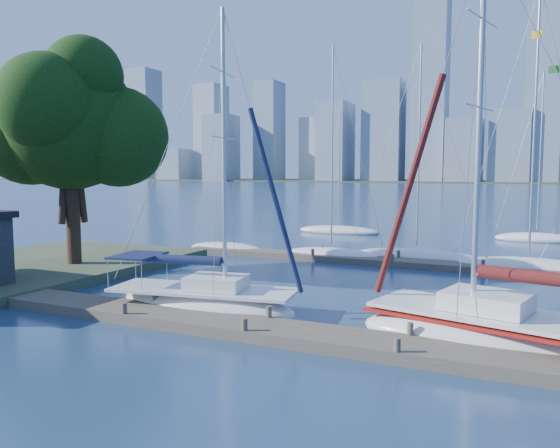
% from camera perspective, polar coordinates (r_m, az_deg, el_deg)
% --- Properties ---
extents(ground, '(700.00, 700.00, 0.00)m').
position_cam_1_polar(ground, '(19.03, -2.38, -11.51)').
color(ground, navy).
rests_on(ground, ground).
extents(near_dock, '(26.00, 2.00, 0.40)m').
position_cam_1_polar(near_dock, '(18.98, -2.39, -10.93)').
color(near_dock, '#443D32').
rests_on(near_dock, ground).
extents(far_dock, '(30.00, 1.80, 0.36)m').
position_cam_1_polar(far_dock, '(33.22, 13.64, -4.02)').
color(far_dock, '#443D32').
rests_on(far_dock, ground).
extents(far_shore, '(800.00, 100.00, 1.50)m').
position_cam_1_polar(far_shore, '(336.30, 23.70, 4.03)').
color(far_shore, '#38472D').
rests_on(far_shore, ground).
extents(tree, '(9.78, 8.90, 12.61)m').
position_cam_1_polar(tree, '(32.17, -21.11, 10.15)').
color(tree, black).
rests_on(tree, ground).
extents(sailboat_navy, '(8.32, 3.88, 12.26)m').
position_cam_1_polar(sailboat_navy, '(22.02, -8.02, -6.61)').
color(sailboat_navy, silver).
rests_on(sailboat_navy, ground).
extents(sailboat_maroon, '(9.64, 5.12, 13.56)m').
position_cam_1_polar(sailboat_maroon, '(18.87, 22.54, -8.95)').
color(sailboat_maroon, silver).
rests_on(sailboat_maroon, ground).
extents(bg_boat_0, '(6.04, 3.43, 10.83)m').
position_cam_1_polar(bg_boat_0, '(38.50, -5.62, -2.53)').
color(bg_boat_0, silver).
rests_on(bg_boat_0, ground).
extents(bg_boat_1, '(6.81, 3.05, 13.78)m').
position_cam_1_polar(bg_boat_1, '(35.29, 5.38, -3.19)').
color(bg_boat_1, silver).
rests_on(bg_boat_1, ground).
extents(bg_boat_2, '(8.37, 2.57, 13.70)m').
position_cam_1_polar(bg_boat_2, '(35.40, 14.06, -3.32)').
color(bg_boat_2, silver).
rests_on(bg_boat_2, ground).
extents(bg_boat_3, '(8.20, 4.18, 15.80)m').
position_cam_1_polar(bg_boat_3, '(33.47, 24.52, -4.07)').
color(bg_boat_3, silver).
rests_on(bg_boat_3, ground).
extents(bg_boat_6, '(7.91, 4.08, 11.30)m').
position_cam_1_polar(bg_boat_6, '(50.13, 6.14, -0.69)').
color(bg_boat_6, silver).
rests_on(bg_boat_6, ground).
extents(bg_boat_7, '(6.63, 3.67, 13.71)m').
position_cam_1_polar(bg_boat_7, '(48.52, 25.24, -1.33)').
color(bg_boat_7, silver).
rests_on(bg_boat_7, ground).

